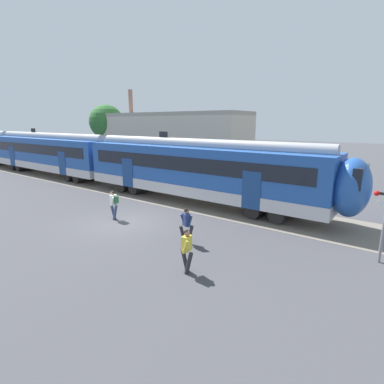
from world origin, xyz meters
TOP-DOWN VIEW (x-y plane):
  - ground_plane at (0.00, 0.00)m, footprint 160.00×160.00m
  - track_bed at (-10.40, 5.81)m, footprint 80.00×4.40m
  - commuter_train at (-17.21, 5.81)m, footprint 56.65×3.07m
  - pedestrian_white at (-0.78, 0.05)m, footprint 0.69×0.54m
  - pedestrian_navy at (4.62, -0.30)m, footprint 0.66×0.54m
  - pedestrian_yellow at (6.26, -2.43)m, footprint 0.66×0.54m
  - background_building at (-10.33, 15.67)m, footprint 19.22×5.00m
  - street_tree_left at (-19.32, 14.40)m, footprint 4.27×4.27m

SIDE VIEW (x-z plane):
  - ground_plane at x=0.00m, z-range 0.00..0.00m
  - track_bed at x=-10.40m, z-range 0.00..0.01m
  - pedestrian_navy at x=4.62m, z-range 0.13..1.80m
  - pedestrian_yellow at x=6.26m, z-range 0.13..1.80m
  - pedestrian_white at x=-0.78m, z-range 0.16..1.82m
  - commuter_train at x=-17.21m, z-range -0.11..4.62m
  - background_building at x=-10.33m, z-range -1.39..7.81m
  - street_tree_left at x=-19.32m, z-range 1.62..9.16m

